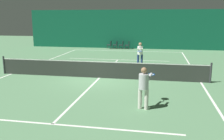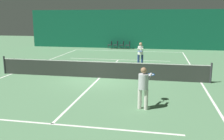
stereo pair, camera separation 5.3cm
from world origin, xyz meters
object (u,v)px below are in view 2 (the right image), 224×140
tennis_net (100,69)px  courtside_chair_1 (116,44)px  courtside_chair_0 (111,44)px  player_far (140,52)px  courtside_chair_2 (122,44)px  courtside_chair_3 (128,45)px  player_near (144,85)px

tennis_net → courtside_chair_1: size_ratio=14.29×
courtside_chair_0 → courtside_chair_1: 0.66m
tennis_net → player_far: size_ratio=7.29×
courtside_chair_2 → courtside_chair_3: size_ratio=1.00×
player_far → courtside_chair_1: player_far is taller
player_far → courtside_chair_2: 9.90m
courtside_chair_3 → player_far: bearing=12.2°
courtside_chair_2 → courtside_chair_3: (0.66, 0.00, 0.00)m
courtside_chair_0 → courtside_chair_3: (1.99, 0.00, 0.00)m
courtside_chair_1 → courtside_chair_3: same height
player_far → courtside_chair_0: size_ratio=1.96×
tennis_net → courtside_chair_3: 13.63m
tennis_net → courtside_chair_0: tennis_net is taller
player_near → courtside_chair_1: (-4.20, 18.07, -0.44)m
courtside_chair_3 → player_near: bearing=9.0°
courtside_chair_0 → courtside_chair_3: bearing=90.0°
player_far → courtside_chair_2: (-2.73, 9.51, -0.47)m
courtside_chair_1 → courtside_chair_3: size_ratio=1.00×
tennis_net → courtside_chair_0: bearing=98.8°
courtside_chair_0 → courtside_chair_1: bearing=90.0°
courtside_chair_2 → player_far: bearing=16.0°
player_near → courtside_chair_1: 18.56m
player_near → courtside_chair_3: size_ratio=1.89×
courtside_chair_0 → courtside_chair_2: bearing=90.0°
player_near → courtside_chair_2: (-3.54, 18.07, -0.44)m
tennis_net → courtside_chair_3: bearing=90.5°
player_near → tennis_net: bearing=44.9°
tennis_net → player_near: player_near is taller
tennis_net → courtside_chair_2: (-0.77, 13.63, -0.03)m
tennis_net → courtside_chair_2: tennis_net is taller
player_far → courtside_chair_0: player_far is taller
courtside_chair_3 → courtside_chair_1: bearing=-90.0°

